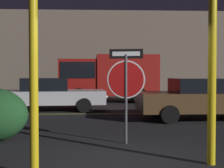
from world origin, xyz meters
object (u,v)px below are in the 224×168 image
object	(u,v)px
yellow_pole_left	(34,89)
delivery_truck	(107,76)
passing_car_3	(202,99)
stop_sign	(126,79)
passing_car_2	(48,94)
yellow_pole_right	(212,81)

from	to	relation	value
yellow_pole_left	delivery_truck	size ratio (longest dim) A/B	0.49
passing_car_3	yellow_pole_left	bearing A→B (deg)	-39.05
stop_sign	passing_car_2	xyz separation A→B (m)	(-2.83, 6.62, -0.78)
stop_sign	yellow_pole_right	bearing A→B (deg)	-38.97
stop_sign	passing_car_2	world-z (taller)	stop_sign
yellow_pole_left	yellow_pole_right	world-z (taller)	yellow_pole_right
yellow_pole_right	delivery_truck	world-z (taller)	yellow_pole_right
yellow_pole_right	delivery_truck	distance (m)	12.46
delivery_truck	passing_car_2	bearing A→B (deg)	145.06
stop_sign	yellow_pole_left	size ratio (longest dim) A/B	0.79
passing_car_2	delivery_truck	xyz separation A→B (m)	(2.66, 4.03, 0.79)
yellow_pole_right	passing_car_3	size ratio (longest dim) A/B	0.63
yellow_pole_left	passing_car_2	distance (m)	9.03
stop_sign	yellow_pole_left	distance (m)	2.82
passing_car_3	stop_sign	bearing A→B (deg)	-40.44
stop_sign	yellow_pole_left	xyz separation A→B (m)	(-1.63, -2.30, -0.12)
yellow_pole_right	delivery_truck	size ratio (longest dim) A/B	0.53
yellow_pole_left	delivery_truck	world-z (taller)	yellow_pole_left
passing_car_3	delivery_truck	bearing A→B (deg)	-156.66
delivery_truck	yellow_pole_left	bearing A→B (deg)	172.10
stop_sign	delivery_truck	bearing A→B (deg)	103.42
yellow_pole_left	passing_car_2	size ratio (longest dim) A/B	0.54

